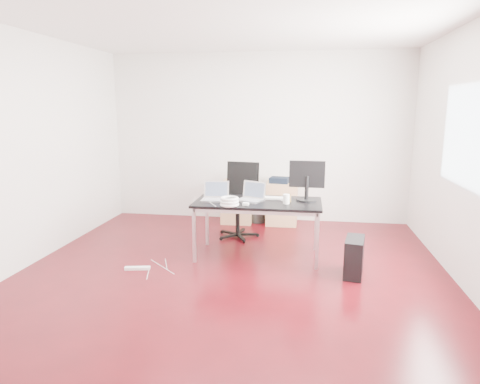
# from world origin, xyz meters

# --- Properties ---
(room_shell) EXTENTS (5.00, 5.00, 5.00)m
(room_shell) POSITION_xyz_m (0.04, 0.00, 1.40)
(room_shell) COLOR #3D060C
(room_shell) RESTS_ON ground
(desk) EXTENTS (1.60, 0.80, 0.73)m
(desk) POSITION_xyz_m (0.23, 0.59, 0.68)
(desk) COLOR black
(desk) RESTS_ON ground
(office_chair) EXTENTS (0.55, 0.57, 1.08)m
(office_chair) POSITION_xyz_m (-0.15, 1.45, 0.61)
(office_chair) COLOR black
(office_chair) RESTS_ON ground
(filing_cabinet_left) EXTENTS (0.50, 0.50, 0.70)m
(filing_cabinet_left) POSITION_xyz_m (-0.30, 2.23, 0.35)
(filing_cabinet_left) COLOR tan
(filing_cabinet_left) RESTS_ON ground
(filing_cabinet_right) EXTENTS (0.50, 0.50, 0.70)m
(filing_cabinet_right) POSITION_xyz_m (0.44, 2.23, 0.35)
(filing_cabinet_right) COLOR tan
(filing_cabinet_right) RESTS_ON ground
(pc_tower) EXTENTS (0.27, 0.48, 0.44)m
(pc_tower) POSITION_xyz_m (1.39, 0.10, 0.22)
(pc_tower) COLOR black
(pc_tower) RESTS_ON ground
(wastebasket) EXTENTS (0.29, 0.29, 0.28)m
(wastebasket) POSITION_xyz_m (0.04, 2.25, 0.14)
(wastebasket) COLOR black
(wastebasket) RESTS_ON ground
(power_strip) EXTENTS (0.31, 0.12, 0.04)m
(power_strip) POSITION_xyz_m (-1.14, -0.11, 0.02)
(power_strip) COLOR white
(power_strip) RESTS_ON ground
(laptop_left) EXTENTS (0.34, 0.26, 0.23)m
(laptop_left) POSITION_xyz_m (-0.33, 0.60, 0.79)
(laptop_left) COLOR silver
(laptop_left) RESTS_ON desk
(laptop_right) EXTENTS (0.41, 0.37, 0.23)m
(laptop_right) POSITION_xyz_m (0.13, 0.64, 0.79)
(laptop_right) COLOR silver
(laptop_right) RESTS_ON desk
(monitor) EXTENTS (0.45, 0.26, 0.51)m
(monitor) POSITION_xyz_m (0.83, 0.74, 1.01)
(monitor) COLOR black
(monitor) RESTS_ON desk
(keyboard) EXTENTS (0.44, 0.16, 0.02)m
(keyboard) POSITION_xyz_m (0.39, 0.76, 0.74)
(keyboard) COLOR white
(keyboard) RESTS_ON desk
(cup_white) EXTENTS (0.10, 0.10, 0.12)m
(cup_white) POSITION_xyz_m (0.59, 0.50, 0.79)
(cup_white) COLOR white
(cup_white) RESTS_ON desk
(cup_brown) EXTENTS (0.10, 0.10, 0.10)m
(cup_brown) POSITION_xyz_m (0.61, 0.61, 0.78)
(cup_brown) COLOR brown
(cup_brown) RESTS_ON desk
(cable_coil) EXTENTS (0.24, 0.24, 0.11)m
(cable_coil) POSITION_xyz_m (-0.09, 0.28, 0.78)
(cable_coil) COLOR white
(cable_coil) RESTS_ON desk
(power_adapter) EXTENTS (0.08, 0.08, 0.03)m
(power_adapter) POSITION_xyz_m (0.10, 0.35, 0.74)
(power_adapter) COLOR white
(power_adapter) RESTS_ON desk
(speaker) EXTENTS (0.11, 0.10, 0.18)m
(speaker) POSITION_xyz_m (-0.27, 2.19, 0.79)
(speaker) COLOR #9E9E9E
(speaker) RESTS_ON filing_cabinet_left
(navy_garment) EXTENTS (0.33, 0.28, 0.09)m
(navy_garment) POSITION_xyz_m (0.40, 2.16, 0.74)
(navy_garment) COLOR black
(navy_garment) RESTS_ON filing_cabinet_right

